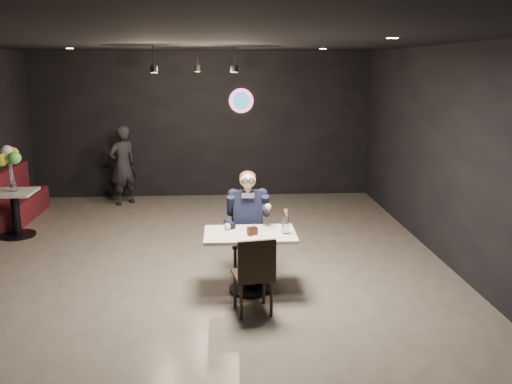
{
  "coord_description": "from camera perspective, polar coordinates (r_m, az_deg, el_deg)",
  "views": [
    {
      "loc": [
        0.39,
        -6.8,
        2.72
      ],
      "look_at": [
        0.82,
        0.02,
        1.11
      ],
      "focal_mm": 38.0,
      "sensor_mm": 36.0,
      "label": 1
    }
  ],
  "objects": [
    {
      "name": "pendant_lights",
      "position": [
        8.81,
        -6.36,
        14.2
      ],
      "size": [
        1.4,
        1.2,
        0.36
      ],
      "primitive_type": "cube",
      "color": "black",
      "rests_on": "floor"
    },
    {
      "name": "mint_leaf",
      "position": [
        6.43,
        -0.18,
        -3.76
      ],
      "size": [
        0.06,
        0.04,
        0.01
      ],
      "primitive_type": "ellipsoid",
      "color": "#2C8734",
      "rests_on": "cake_slice"
    },
    {
      "name": "dessert_plate",
      "position": [
        6.49,
        0.13,
        -4.38
      ],
      "size": [
        0.21,
        0.21,
        0.01
      ],
      "primitive_type": "cylinder",
      "color": "white",
      "rests_on": "main_table"
    },
    {
      "name": "chair_near",
      "position": [
        6.09,
        -0.35,
        -8.55
      ],
      "size": [
        0.49,
        0.52,
        0.92
      ],
      "primitive_type": "cube",
      "rotation": [
        0.0,
        0.0,
        0.17
      ],
      "color": "black",
      "rests_on": "floor"
    },
    {
      "name": "side_table",
      "position": [
        9.56,
        -23.96,
        -1.97
      ],
      "size": [
        0.64,
        0.64,
        0.8
      ],
      "primitive_type": "cube",
      "color": "silver",
      "rests_on": "floor"
    },
    {
      "name": "floor",
      "position": [
        7.34,
        -6.49,
        -8.61
      ],
      "size": [
        9.0,
        9.0,
        0.0
      ],
      "primitive_type": "plane",
      "color": "slate",
      "rests_on": "ground"
    },
    {
      "name": "passerby",
      "position": [
        11.02,
        -13.83,
        2.75
      ],
      "size": [
        0.68,
        0.66,
        1.57
      ],
      "primitive_type": "imported",
      "rotation": [
        0.0,
        0.0,
        3.85
      ],
      "color": "black",
      "rests_on": "floor"
    },
    {
      "name": "balloon_vase",
      "position": [
        9.47,
        -24.21,
        0.54
      ],
      "size": [
        0.11,
        0.11,
        0.16
      ],
      "primitive_type": "cylinder",
      "color": "silver",
      "rests_on": "side_table"
    },
    {
      "name": "booth_bench",
      "position": [
        10.56,
        -23.69,
        -0.24
      ],
      "size": [
        0.46,
        1.84,
        0.92
      ],
      "primitive_type": "cube",
      "color": "#430E16",
      "rests_on": "floor"
    },
    {
      "name": "wafer_cone",
      "position": [
        6.45,
        3.24,
        -2.33
      ],
      "size": [
        0.07,
        0.07,
        0.12
      ],
      "primitive_type": "cone",
      "rotation": [
        0.0,
        0.0,
        0.26
      ],
      "color": "tan",
      "rests_on": "sundae_glass"
    },
    {
      "name": "chair_far",
      "position": [
        7.15,
        -0.87,
        -5.2
      ],
      "size": [
        0.42,
        0.46,
        0.92
      ],
      "primitive_type": "cube",
      "color": "black",
      "rests_on": "floor"
    },
    {
      "name": "wall_sign",
      "position": [
        11.31,
        -1.57,
        9.59
      ],
      "size": [
        0.5,
        0.06,
        0.5
      ],
      "primitive_type": null,
      "color": "pink",
      "rests_on": "floor"
    },
    {
      "name": "sundae_glass",
      "position": [
        6.5,
        3.15,
        -3.53
      ],
      "size": [
        0.09,
        0.09,
        0.2
      ],
      "primitive_type": "cylinder",
      "color": "silver",
      "rests_on": "main_table"
    },
    {
      "name": "cake_slice",
      "position": [
        6.44,
        -0.38,
        -4.13
      ],
      "size": [
        0.13,
        0.12,
        0.08
      ],
      "primitive_type": "cube",
      "rotation": [
        0.0,
        0.0,
        0.35
      ],
      "color": "black",
      "rests_on": "dessert_plate"
    },
    {
      "name": "main_table",
      "position": [
        6.66,
        -0.63,
        -7.38
      ],
      "size": [
        1.1,
        0.7,
        0.75
      ],
      "primitive_type": "cube",
      "color": "silver",
      "rests_on": "floor"
    },
    {
      "name": "balloon_bunch",
      "position": [
        9.4,
        -24.42,
        2.75
      ],
      "size": [
        0.37,
        0.37,
        0.6
      ],
      "primitive_type": "cube",
      "color": "yellow",
      "rests_on": "balloon_vase"
    },
    {
      "name": "seated_man",
      "position": [
        7.07,
        -0.87,
        -3.2
      ],
      "size": [
        0.6,
        0.8,
        1.44
      ],
      "primitive_type": "cube",
      "color": "black",
      "rests_on": "floor"
    }
  ]
}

